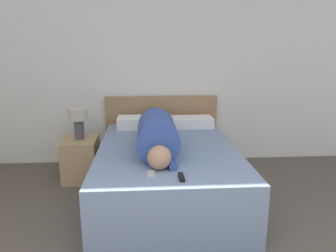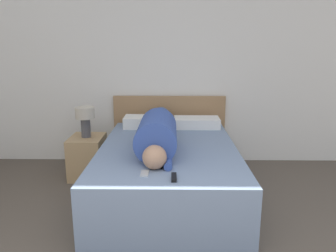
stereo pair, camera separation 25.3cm
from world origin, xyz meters
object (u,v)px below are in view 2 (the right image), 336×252
(person_lying, at_px, (158,132))
(pillow_near_headboard, at_px, (148,122))
(pillow_second, at_px, (197,123))
(tv_remote, at_px, (174,177))
(table_lamp, at_px, (85,117))
(nightstand, at_px, (88,157))
(bed, at_px, (168,172))
(cell_phone, at_px, (145,173))

(person_lying, distance_m, pillow_near_headboard, 0.85)
(pillow_second, xyz_separation_m, tv_remote, (-0.29, -1.65, -0.05))
(table_lamp, bearing_deg, tv_remote, -53.41)
(nightstand, xyz_separation_m, person_lying, (0.88, -0.58, 0.47))
(bed, distance_m, person_lying, 0.45)
(table_lamp, distance_m, tv_remote, 1.75)
(pillow_second, relative_size, tv_remote, 3.74)
(nightstand, bearing_deg, table_lamp, 0.00)
(pillow_second, bearing_deg, cell_phone, -108.65)
(pillow_second, bearing_deg, person_lying, -118.55)
(person_lying, bearing_deg, bed, 11.64)
(nightstand, height_order, cell_phone, cell_phone)
(nightstand, height_order, tv_remote, tv_remote)
(table_lamp, height_order, tv_remote, table_lamp)
(cell_phone, bearing_deg, person_lying, 84.15)
(table_lamp, bearing_deg, pillow_near_headboard, 19.00)
(person_lying, relative_size, pillow_second, 3.07)
(table_lamp, height_order, pillow_near_headboard, table_lamp)
(pillow_near_headboard, bearing_deg, bed, -71.78)
(nightstand, relative_size, cell_phone, 3.82)
(cell_phone, bearing_deg, pillow_second, 71.35)
(pillow_near_headboard, distance_m, tv_remote, 1.68)
(bed, distance_m, pillow_second, 0.94)
(bed, relative_size, person_lying, 1.20)
(person_lying, xyz_separation_m, pillow_near_headboard, (-0.16, 0.83, -0.09))
(bed, bearing_deg, nightstand, 150.44)
(person_lying, relative_size, pillow_near_headboard, 2.92)
(person_lying, xyz_separation_m, pillow_second, (0.45, 0.83, -0.10))
(person_lying, bearing_deg, cell_phone, -95.85)
(person_lying, height_order, tv_remote, person_lying)
(bed, height_order, nightstand, bed)
(tv_remote, bearing_deg, nightstand, 126.59)
(pillow_near_headboard, height_order, tv_remote, pillow_near_headboard)
(pillow_near_headboard, relative_size, pillow_second, 1.05)
(pillow_near_headboard, bearing_deg, nightstand, -161.00)
(nightstand, bearing_deg, pillow_second, 10.54)
(table_lamp, relative_size, cell_phone, 2.78)
(cell_phone, bearing_deg, bed, 76.62)
(bed, xyz_separation_m, tv_remote, (0.06, -0.84, 0.29))
(bed, relative_size, table_lamp, 5.75)
(bed, relative_size, nightstand, 4.18)
(bed, relative_size, pillow_near_headboard, 3.51)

